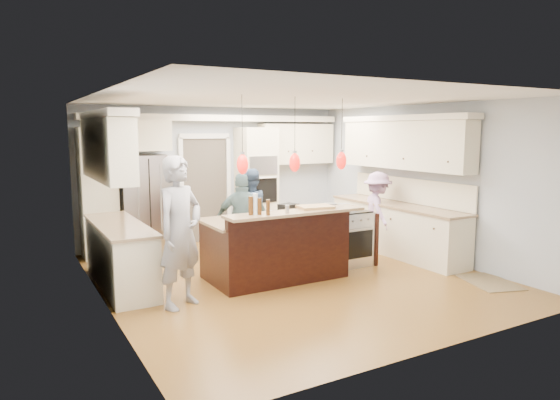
# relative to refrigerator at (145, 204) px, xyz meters

# --- Properties ---
(ground_plane) EXTENTS (6.00, 6.00, 0.00)m
(ground_plane) POSITION_rel_refrigerator_xyz_m (1.55, -2.64, -0.90)
(ground_plane) COLOR olive
(ground_plane) RESTS_ON ground
(room_shell) EXTENTS (5.54, 6.04, 2.72)m
(room_shell) POSITION_rel_refrigerator_xyz_m (1.55, -2.64, 0.92)
(room_shell) COLOR #B2BCC6
(room_shell) RESTS_ON ground
(refrigerator) EXTENTS (0.90, 0.70, 1.80)m
(refrigerator) POSITION_rel_refrigerator_xyz_m (0.00, 0.00, 0.00)
(refrigerator) COLOR #B7B7BC
(refrigerator) RESTS_ON ground
(oven_column) EXTENTS (0.72, 0.69, 2.30)m
(oven_column) POSITION_rel_refrigerator_xyz_m (2.30, 0.03, 0.25)
(oven_column) COLOR beige
(oven_column) RESTS_ON ground
(back_upper_cabinets) EXTENTS (5.30, 0.61, 2.54)m
(back_upper_cabinets) POSITION_rel_refrigerator_xyz_m (0.80, 0.12, 0.77)
(back_upper_cabinets) COLOR beige
(back_upper_cabinets) RESTS_ON ground
(right_counter_run) EXTENTS (0.64, 3.10, 2.51)m
(right_counter_run) POSITION_rel_refrigerator_xyz_m (3.99, -2.34, 0.16)
(right_counter_run) COLOR beige
(right_counter_run) RESTS_ON ground
(left_cabinets) EXTENTS (0.64, 2.30, 2.51)m
(left_cabinets) POSITION_rel_refrigerator_xyz_m (-0.89, -1.84, 0.16)
(left_cabinets) COLOR beige
(left_cabinets) RESTS_ON ground
(kitchen_island) EXTENTS (2.10, 1.46, 1.12)m
(kitchen_island) POSITION_rel_refrigerator_xyz_m (1.30, -2.57, -0.41)
(kitchen_island) COLOR black
(kitchen_island) RESTS_ON ground
(island_range) EXTENTS (0.82, 0.71, 0.92)m
(island_range) POSITION_rel_refrigerator_xyz_m (2.71, -2.49, -0.44)
(island_range) COLOR #B7B7BC
(island_range) RESTS_ON ground
(pendant_lights) EXTENTS (1.75, 0.15, 1.03)m
(pendant_lights) POSITION_rel_refrigerator_xyz_m (1.30, -3.15, 0.90)
(pendant_lights) COLOR black
(pendant_lights) RESTS_ON ground
(person_bar_end) EXTENTS (0.84, 0.75, 1.94)m
(person_bar_end) POSITION_rel_refrigerator_xyz_m (-0.35, -3.09, 0.07)
(person_bar_end) COLOR gray
(person_bar_end) RESTS_ON ground
(person_far_left) EXTENTS (0.92, 0.83, 1.56)m
(person_far_left) POSITION_rel_refrigerator_xyz_m (1.62, -1.04, -0.12)
(person_far_left) COLOR #344866
(person_far_left) RESTS_ON ground
(person_far_right) EXTENTS (0.99, 0.73, 1.56)m
(person_far_right) POSITION_rel_refrigerator_xyz_m (1.13, -1.79, -0.12)
(person_far_right) COLOR slate
(person_far_right) RESTS_ON ground
(person_range_side) EXTENTS (0.84, 1.09, 1.48)m
(person_range_side) POSITION_rel_refrigerator_xyz_m (3.80, -2.00, -0.16)
(person_range_side) COLOR #B18ABA
(person_range_side) RESTS_ON ground
(floor_rug) EXTENTS (0.87, 1.06, 0.01)m
(floor_rug) POSITION_rel_refrigerator_xyz_m (3.95, -4.38, -0.89)
(floor_rug) COLOR olive
(floor_rug) RESTS_ON ground
(water_bottle) EXTENTS (0.08, 0.08, 0.28)m
(water_bottle) POSITION_rel_refrigerator_xyz_m (0.67, -3.17, 0.36)
(water_bottle) COLOR silver
(water_bottle) RESTS_ON kitchen_island
(beer_bottle_a) EXTENTS (0.07, 0.07, 0.25)m
(beer_bottle_a) POSITION_rel_refrigerator_xyz_m (0.61, -3.17, 0.35)
(beer_bottle_a) COLOR #40230B
(beer_bottle_a) RESTS_ON kitchen_island
(beer_bottle_b) EXTENTS (0.06, 0.06, 0.21)m
(beer_bottle_b) POSITION_rel_refrigerator_xyz_m (0.80, -3.30, 0.33)
(beer_bottle_b) COLOR #40230B
(beer_bottle_b) RESTS_ON kitchen_island
(beer_bottle_c) EXTENTS (0.06, 0.06, 0.23)m
(beer_bottle_c) POSITION_rel_refrigerator_xyz_m (0.72, -3.20, 0.33)
(beer_bottle_c) COLOR #40230B
(beer_bottle_c) RESTS_ON kitchen_island
(drink_can) EXTENTS (0.07, 0.07, 0.11)m
(drink_can) POSITION_rel_refrigerator_xyz_m (1.12, -3.24, 0.27)
(drink_can) COLOR #B7B7BC
(drink_can) RESTS_ON kitchen_island
(cutting_board) EXTENTS (0.54, 0.42, 0.04)m
(cutting_board) POSITION_rel_refrigerator_xyz_m (1.68, -3.11, 0.24)
(cutting_board) COLOR tan
(cutting_board) RESTS_ON kitchen_island
(pot_large) EXTENTS (0.22, 0.22, 0.13)m
(pot_large) POSITION_rel_refrigerator_xyz_m (2.45, -2.40, 0.08)
(pot_large) COLOR #B7B7BC
(pot_large) RESTS_ON island_range
(pot_small) EXTENTS (0.21, 0.21, 0.11)m
(pot_small) POSITION_rel_refrigerator_xyz_m (2.69, -2.46, 0.07)
(pot_small) COLOR #B7B7BC
(pot_small) RESTS_ON island_range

